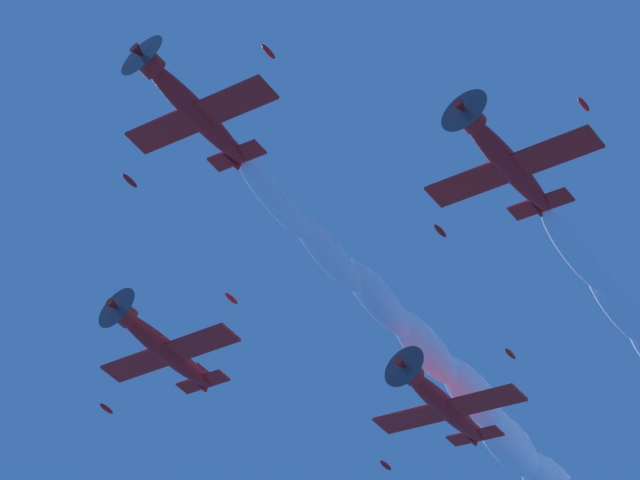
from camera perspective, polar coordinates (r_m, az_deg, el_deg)
The scene contains 5 objects.
airplane_lead at distance 69.28m, azimuth -5.36°, elevation 5.48°, with size 9.20×8.77×4.01m.
airplane_left_wingman at distance 69.16m, azimuth 7.67°, elevation 3.32°, with size 9.44×8.75×3.73m.
airplane_right_wingman at distance 77.61m, azimuth -6.59°, elevation -4.43°, with size 9.46×8.75×3.69m.
airplane_slot_tail at distance 78.32m, azimuth 5.06°, elevation -6.76°, with size 9.38×8.74×3.79m.
smoke_trail_lead at distance 89.55m, azimuth 9.49°, elevation -9.67°, with size 13.61×47.99×6.47m.
Camera 1 is at (-20.12, 33.66, 1.40)m, focal length 77.04 mm.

